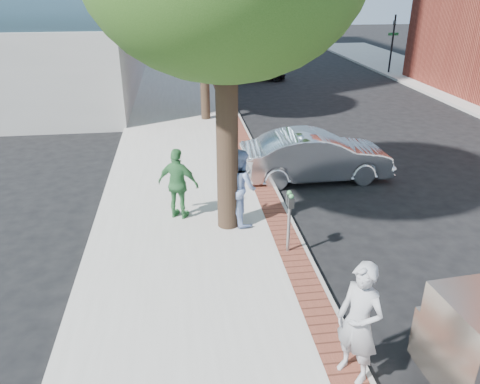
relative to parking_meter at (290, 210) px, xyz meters
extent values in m
plane|color=black|center=(-0.61, -0.47, -1.21)|extent=(120.00, 120.00, 0.00)
cube|color=#9E9991|center=(-2.11, 7.53, -1.13)|extent=(5.00, 60.00, 0.15)
cube|color=brown|center=(0.09, 7.53, -1.05)|extent=(0.60, 60.00, 0.01)
cube|color=gray|center=(0.44, 7.53, -1.13)|extent=(0.10, 60.00, 0.15)
cylinder|color=black|center=(0.29, 21.53, 0.69)|extent=(0.12, 0.12, 3.80)
imported|color=black|center=(0.29, 21.53, 1.79)|extent=(0.18, 0.15, 0.90)
cube|color=#1E7238|center=(0.29, 21.53, 1.39)|extent=(0.70, 0.03, 0.18)
cylinder|color=black|center=(11.89, 21.53, 0.69)|extent=(0.12, 0.12, 3.80)
imported|color=black|center=(11.89, 21.53, 1.79)|extent=(0.18, 0.15, 0.90)
cube|color=#1E7238|center=(11.89, 21.53, 1.39)|extent=(0.70, 0.03, 0.18)
cylinder|color=black|center=(-1.21, 1.43, 1.14)|extent=(0.52, 0.52, 4.40)
cylinder|color=black|center=(-1.11, 11.53, 0.87)|extent=(0.40, 0.40, 3.85)
cylinder|color=gray|center=(0.00, 0.00, -0.48)|extent=(0.07, 0.07, 1.15)
cube|color=#2D3030|center=(0.00, -0.09, 0.21)|extent=(0.12, 0.14, 0.24)
cube|color=#2D3030|center=(0.00, 0.09, 0.21)|extent=(0.12, 0.14, 0.24)
sphere|color=#3F8C4C|center=(0.00, -0.09, 0.36)|extent=(0.11, 0.11, 0.11)
sphere|color=#3F8C4C|center=(0.00, 0.09, 0.36)|extent=(0.11, 0.11, 0.11)
imported|color=#98999D|center=(0.19, -3.73, -0.05)|extent=(0.81, 0.88, 2.02)
imported|color=#869ECF|center=(-0.89, 1.57, -0.08)|extent=(1.06, 1.16, 1.94)
imported|color=#387C43|center=(-2.41, 2.04, -0.12)|extent=(1.19, 0.87, 1.87)
imported|color=silver|center=(1.90, 4.43, -0.44)|extent=(4.69, 1.68, 1.54)
imported|color=black|center=(2.63, 20.84, -0.53)|extent=(4.13, 2.10, 1.35)
cube|color=black|center=(2.15, -3.46, -0.07)|extent=(1.72, 0.17, 0.43)
camera|label=1|loc=(-2.29, -8.95, 4.59)|focal=35.00mm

